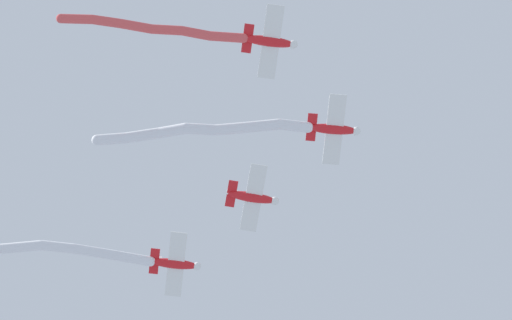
% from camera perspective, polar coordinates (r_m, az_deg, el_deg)
% --- Properties ---
extents(airplane_lead, '(4.67, 6.06, 1.51)m').
position_cam_1_polar(airplane_lead, '(79.19, 4.61, 1.82)').
color(airplane_lead, red).
extents(smoke_trail_lead, '(16.01, 9.46, 1.67)m').
position_cam_1_polar(smoke_trail_lead, '(79.36, -3.21, 1.73)').
color(smoke_trail_lead, white).
extents(airplane_left_wing, '(4.67, 6.11, 1.51)m').
position_cam_1_polar(airplane_left_wing, '(80.84, -0.18, -2.22)').
color(airplane_left_wing, red).
extents(airplane_right_wing, '(4.67, 6.09, 1.51)m').
position_cam_1_polar(airplane_right_wing, '(77.48, 0.85, 6.98)').
color(airplane_right_wing, red).
extents(smoke_trail_right_wing, '(14.55, 5.78, 1.84)m').
position_cam_1_polar(smoke_trail_right_wing, '(78.22, -6.15, 7.74)').
color(smoke_trail_right_wing, '#DB4C4C').
extents(airplane_slot, '(4.67, 6.09, 1.51)m').
position_cam_1_polar(airplane_slot, '(83.13, -4.75, -6.11)').
color(airplane_slot, red).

